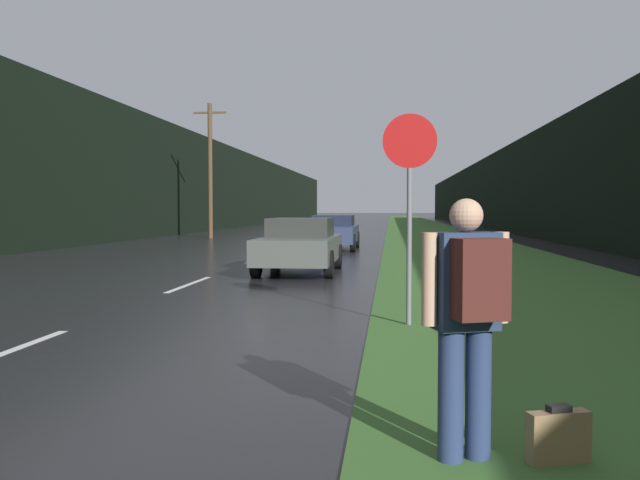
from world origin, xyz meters
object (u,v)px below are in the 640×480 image
stop_sign (409,194)px  suitcase (558,438)px  hitchhiker_with_backpack (468,312)px  car_passing_near (300,245)px  car_passing_far (333,232)px

stop_sign → suitcase: size_ratio=7.01×
stop_sign → hitchhiker_with_backpack: size_ratio=1.74×
car_passing_near → car_passing_far: (0.00, 9.83, 0.01)m
suitcase → car_passing_near: car_passing_near is taller
hitchhiker_with_backpack → car_passing_near: 12.78m
suitcase → car_passing_near: (-3.27, 12.45, 0.52)m
stop_sign → car_passing_near: bearing=108.3°
car_passing_near → car_passing_far: 9.83m
stop_sign → car_passing_far: size_ratio=0.60×
hitchhiker_with_backpack → car_passing_far: size_ratio=0.34×
suitcase → car_passing_far: bearing=79.5°
suitcase → car_passing_near: bearing=85.9°
stop_sign → car_passing_near: 8.01m
stop_sign → hitchhiker_with_backpack: (0.22, -4.95, -0.83)m
hitchhiker_with_backpack → suitcase: size_ratio=4.04×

